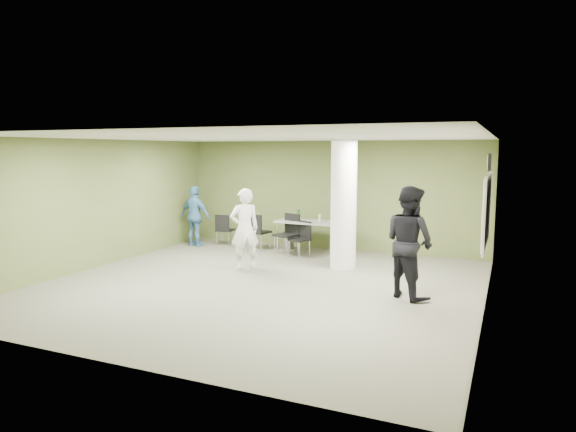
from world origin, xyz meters
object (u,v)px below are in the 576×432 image
at_px(chair_back_left, 224,228).
at_px(man_black, 409,242).
at_px(folding_table, 311,223).
at_px(woman_white, 245,229).
at_px(man_blue, 195,216).

distance_m(chair_back_left, man_black, 6.23).
height_order(chair_back_left, man_black, man_black).
relative_size(folding_table, chair_back_left, 2.05).
distance_m(woman_white, man_black, 3.74).
relative_size(man_black, man_blue, 1.21).
bearing_deg(man_black, woman_white, 23.75).
bearing_deg(chair_back_left, woman_white, 123.72).
relative_size(woman_white, man_blue, 1.08).
height_order(folding_table, man_blue, man_blue).
height_order(folding_table, chair_back_left, folding_table).
bearing_deg(folding_table, man_blue, -172.20).
height_order(folding_table, woman_white, woman_white).
distance_m(woman_white, man_blue, 3.07).
bearing_deg(woman_white, folding_table, -152.03).
bearing_deg(chair_back_left, man_blue, 22.77).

